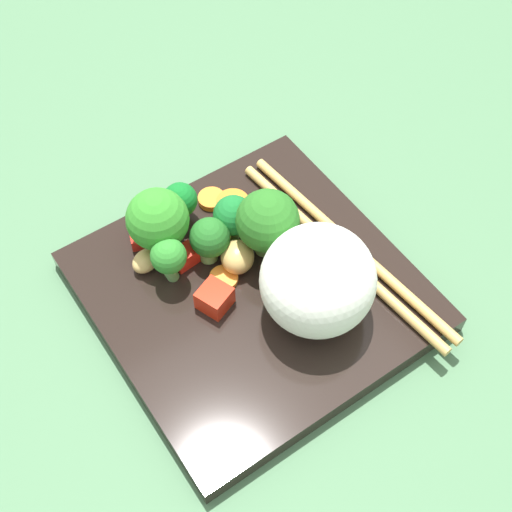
{
  "coord_description": "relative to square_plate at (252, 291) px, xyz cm",
  "views": [
    {
      "loc": [
        -27.18,
        16.27,
        51.85
      ],
      "look_at": [
        1.22,
        -1.13,
        3.89
      ],
      "focal_mm": 48.93,
      "sensor_mm": 36.0,
      "label": 1
    }
  ],
  "objects": [
    {
      "name": "carrot_slice_3",
      "position": [
        1.75,
        1.77,
        1.19
      ],
      "size": [
        2.62,
        2.62,
        0.48
      ],
      "primitive_type": "cylinder",
      "rotation": [
        0.0,
        0.0,
        0.06
      ],
      "color": "orange",
      "rests_on": "square_plate"
    },
    {
      "name": "pepper_chunk_1",
      "position": [
        0.44,
        3.62,
        1.95
      ],
      "size": [
        3.24,
        3.25,
        2.02
      ],
      "primitive_type": "cube",
      "rotation": [
        0.0,
        0.0,
        1.99
      ],
      "color": "red",
      "rests_on": "square_plate"
    },
    {
      "name": "broccoli_floret_0",
      "position": [
        4.48,
        1.48,
        3.46
      ],
      "size": [
        3.48,
        3.48,
        4.54
      ],
      "color": "#73B05A",
      "rests_on": "square_plate"
    },
    {
      "name": "chicken_piece_0",
      "position": [
        2.4,
        -0.26,
        2.21
      ],
      "size": [
        4.25,
        4.13,
        2.54
      ],
      "primitive_type": "ellipsoid",
      "rotation": [
        0.0,
        0.0,
        2.59
      ],
      "color": "tan",
      "rests_on": "square_plate"
    },
    {
      "name": "broccoli_floret_4",
      "position": [
        7.37,
        4.71,
        5.03
      ],
      "size": [
        5.33,
        5.33,
        6.96
      ],
      "color": "#74BA55",
      "rests_on": "square_plate"
    },
    {
      "name": "pepper_chunk_2",
      "position": [
        5.06,
        3.74,
        1.76
      ],
      "size": [
        1.91,
        2.36,
        1.63
      ],
      "primitive_type": "cube",
      "rotation": [
        0.0,
        0.0,
        4.86
      ],
      "color": "red",
      "rests_on": "square_plate"
    },
    {
      "name": "broccoli_floret_2",
      "position": [
        2.29,
        -2.9,
        5.3
      ],
      "size": [
        5.38,
        5.38,
        7.23
      ],
      "color": "#739F4B",
      "rests_on": "square_plate"
    },
    {
      "name": "carrot_slice_0",
      "position": [
        6.61,
        0.8,
        1.28
      ],
      "size": [
        3.54,
        3.54,
        0.66
      ],
      "primitive_type": "cylinder",
      "rotation": [
        0.0,
        0.0,
        3.81
      ],
      "color": "orange",
      "rests_on": "square_plate"
    },
    {
      "name": "carrot_slice_1",
      "position": [
        8.35,
        -2.98,
        1.27
      ],
      "size": [
        4.29,
        4.29,
        0.65
      ],
      "primitive_type": "cylinder",
      "rotation": [
        0.0,
        0.0,
        5.36
      ],
      "color": "orange",
      "rests_on": "square_plate"
    },
    {
      "name": "ground_plane",
      "position": [
        0.0,
        0.0,
        -1.94
      ],
      "size": [
        110.0,
        110.0,
        2.0
      ],
      "primitive_type": "cube",
      "color": "#45704B"
    },
    {
      "name": "pepper_chunk_0",
      "position": [
        9.29,
        5.18,
        1.57
      ],
      "size": [
        3.68,
        3.88,
        1.25
      ],
      "primitive_type": "cube",
      "rotation": [
        0.0,
        0.0,
        1.28
      ],
      "color": "red",
      "rests_on": "square_plate"
    },
    {
      "name": "carrot_slice_4",
      "position": [
        6.15,
        -3.03,
        1.18
      ],
      "size": [
        3.67,
        3.67,
        0.47
      ],
      "primitive_type": "cylinder",
      "rotation": [
        0.0,
        0.0,
        2.62
      ],
      "color": "orange",
      "rests_on": "square_plate"
    },
    {
      "name": "rice_mound",
      "position": [
        -4.55,
        -3.26,
        5.14
      ],
      "size": [
        13.18,
        13.21,
        8.39
      ],
      "primitive_type": "ellipsoid",
      "rotation": [
        0.0,
        0.0,
        2.28
      ],
      "color": "white",
      "rests_on": "square_plate"
    },
    {
      "name": "chicken_piece_2",
      "position": [
        6.4,
        6.76,
        1.81
      ],
      "size": [
        2.75,
        3.13,
        1.73
      ],
      "primitive_type": "ellipsoid",
      "rotation": [
        0.0,
        0.0,
        1.93
      ],
      "color": "tan",
      "rests_on": "square_plate"
    },
    {
      "name": "broccoli_floret_3",
      "position": [
        5.25,
        -1.32,
        3.87
      ],
      "size": [
        3.54,
        3.54,
        4.84
      ],
      "color": "#69AE52",
      "rests_on": "square_plate"
    },
    {
      "name": "broccoli_floret_1",
      "position": [
        4.18,
        5.46,
        4.07
      ],
      "size": [
        3.03,
        3.03,
        4.91
      ],
      "color": "#61A056",
      "rests_on": "square_plate"
    },
    {
      "name": "broccoli_floret_5",
      "position": [
        9.47,
        1.66,
        3.43
      ],
      "size": [
        3.1,
        3.1,
        4.24
      ],
      "color": "#5D983A",
      "rests_on": "square_plate"
    },
    {
      "name": "carrot_slice_2",
      "position": [
        9.8,
        -1.57,
        1.27
      ],
      "size": [
        3.23,
        3.23,
        0.64
      ],
      "primitive_type": "cylinder",
      "rotation": [
        0.0,
        0.0,
        2.76
      ],
      "color": "orange",
      "rests_on": "square_plate"
    },
    {
      "name": "square_plate",
      "position": [
        0.0,
        0.0,
        0.0
      ],
      "size": [
        26.7,
        26.7,
        1.89
      ],
      "primitive_type": "cube",
      "rotation": [
        0.0,
        0.0,
        0.05
      ],
      "color": "black",
      "rests_on": "ground_plane"
    },
    {
      "name": "chopstick_pair",
      "position": [
        -1.25,
        -8.72,
        1.39
      ],
      "size": [
        25.06,
        5.75,
        0.88
      ],
      "rotation": [
        0.0,
        0.0,
        6.42
      ],
      "color": "tan",
      "rests_on": "square_plate"
    }
  ]
}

